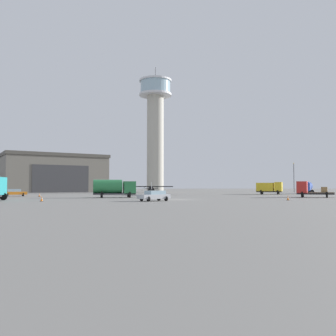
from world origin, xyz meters
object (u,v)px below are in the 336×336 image
at_px(control_tower, 155,124).
at_px(car_silver, 154,195).
at_px(airplane_black, 151,189).
at_px(traffic_cone_mid_apron, 42,199).
at_px(light_post_west, 294,175).
at_px(truck_fuel_tanker_blue, 306,187).
at_px(truck_box_yellow, 269,187).
at_px(traffic_cone_near_left, 39,195).
at_px(traffic_cone_near_right, 288,198).
at_px(car_orange, 15,192).
at_px(truck_flatbed_red, 309,190).
at_px(truck_fuel_tanker_green, 114,187).

height_order(control_tower, car_silver, control_tower).
xyz_separation_m(airplane_black, traffic_cone_mid_apron, (-13.48, -30.64, -0.98)).
bearing_deg(light_post_west, truck_fuel_tanker_blue, -101.39).
bearing_deg(traffic_cone_mid_apron, airplane_black, 66.26).
xyz_separation_m(truck_box_yellow, traffic_cone_near_left, (-47.82, -16.60, -1.29)).
xyz_separation_m(control_tower, truck_fuel_tanker_blue, (37.84, -18.90, -18.96)).
relative_size(airplane_black, traffic_cone_near_right, 13.42).
height_order(truck_box_yellow, traffic_cone_near_left, truck_box_yellow).
bearing_deg(car_silver, car_orange, -74.77).
bearing_deg(airplane_black, traffic_cone_near_left, 113.70).
height_order(car_silver, light_post_west, light_post_west).
bearing_deg(airplane_black, light_post_west, -58.63).
bearing_deg(light_post_west, truck_box_yellow, -122.62).
height_order(airplane_black, traffic_cone_near_right, airplane_black).
xyz_separation_m(truck_fuel_tanker_blue, traffic_cone_near_right, (-19.36, -40.07, -1.31)).
bearing_deg(control_tower, truck_box_yellow, -42.39).
xyz_separation_m(truck_flatbed_red, traffic_cone_mid_apron, (-41.07, -15.07, -1.00)).
xyz_separation_m(control_tower, truck_box_yellow, (26.75, -24.42, -19.02)).
height_order(car_silver, traffic_cone_near_right, car_silver).
bearing_deg(truck_fuel_tanker_green, car_orange, 147.23).
bearing_deg(truck_box_yellow, traffic_cone_near_right, -78.25).
relative_size(control_tower, car_silver, 8.55).
distance_m(truck_fuel_tanker_blue, car_silver, 56.43).
bearing_deg(traffic_cone_near_left, car_orange, 156.21).
distance_m(traffic_cone_near_right, traffic_cone_mid_apron, 32.85).
distance_m(car_orange, traffic_cone_near_right, 49.27).
distance_m(car_silver, traffic_cone_near_left, 29.02).
xyz_separation_m(traffic_cone_near_right, traffic_cone_mid_apron, (-32.76, -2.40, -0.03)).
bearing_deg(traffic_cone_near_left, traffic_cone_near_right, -24.40).
relative_size(control_tower, traffic_cone_near_right, 53.88).
xyz_separation_m(control_tower, car_orange, (-26.41, -38.67, -19.88)).
height_order(traffic_cone_near_left, traffic_cone_near_right, traffic_cone_near_right).
height_order(truck_box_yellow, car_orange, truck_box_yellow).
height_order(car_orange, traffic_cone_near_left, car_orange).
bearing_deg(traffic_cone_near_left, light_post_west, 32.25).
distance_m(control_tower, light_post_west, 44.09).
height_order(control_tower, truck_box_yellow, control_tower).
height_order(control_tower, truck_fuel_tanker_green, control_tower).
relative_size(car_silver, light_post_west, 0.50).
distance_m(truck_fuel_tanker_blue, traffic_cone_near_left, 62.94).
relative_size(truck_box_yellow, traffic_cone_near_left, 9.95).
relative_size(truck_fuel_tanker_blue, traffic_cone_near_right, 8.80).
xyz_separation_m(truck_box_yellow, traffic_cone_near_right, (-8.27, -34.55, -1.25)).
relative_size(truck_flatbed_red, light_post_west, 0.72).
relative_size(car_silver, car_orange, 1.00).
relative_size(control_tower, light_post_west, 4.26).
bearing_deg(truck_fuel_tanker_green, traffic_cone_near_right, -36.87).
distance_m(control_tower, traffic_cone_mid_apron, 66.20).
bearing_deg(car_orange, truck_flatbed_red, -33.09).
height_order(airplane_black, truck_fuel_tanker_blue, truck_fuel_tanker_blue).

